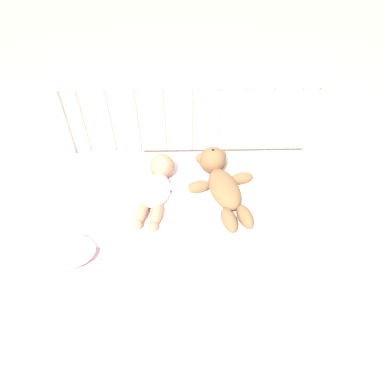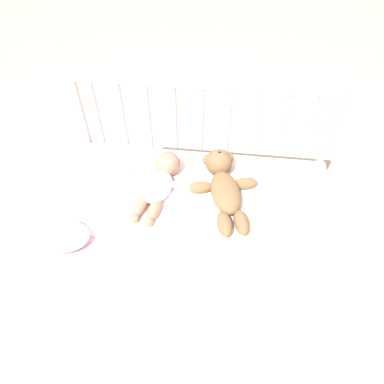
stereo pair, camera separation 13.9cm
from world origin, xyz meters
TOP-DOWN VIEW (x-y plane):
  - ground_plane at (0.00, 0.00)m, footprint 12.00×12.00m
  - crib_mattress at (0.00, 0.00)m, footprint 1.18×0.69m
  - crib_rail at (0.00, 0.37)m, footprint 1.18×0.04m
  - blanket at (-0.00, 0.05)m, footprint 0.80×0.52m
  - teddy_bear at (0.13, 0.09)m, footprint 0.31×0.44m
  - baby at (-0.15, 0.07)m, footprint 0.33×0.38m
  - small_pillow at (-0.47, -0.24)m, footprint 0.23×0.15m

SIDE VIEW (x-z plane):
  - ground_plane at x=0.00m, z-range 0.00..0.00m
  - crib_mattress at x=0.00m, z-range 0.00..0.49m
  - blanket at x=0.00m, z-range 0.49..0.50m
  - small_pillow at x=-0.47m, z-range 0.49..0.55m
  - baby at x=-0.15m, z-range 0.48..0.59m
  - teddy_bear at x=0.13m, z-range 0.48..0.60m
  - crib_rail at x=0.00m, z-range 0.17..1.03m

